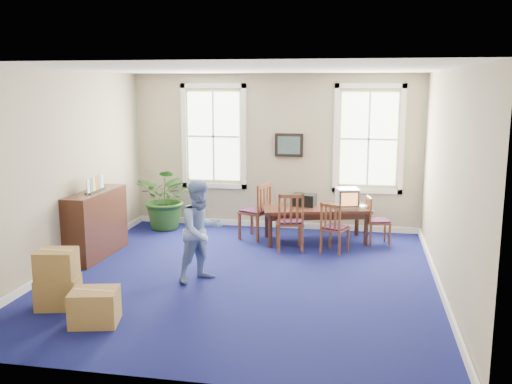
% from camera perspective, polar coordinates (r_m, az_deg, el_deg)
% --- Properties ---
extents(floor, '(6.50, 6.50, 0.00)m').
position_cam_1_polar(floor, '(9.07, -1.34, -8.47)').
color(floor, navy).
rests_on(floor, ground).
extents(ceiling, '(6.50, 6.50, 0.00)m').
position_cam_1_polar(ceiling, '(8.56, -1.43, 12.20)').
color(ceiling, white).
rests_on(ceiling, ground).
extents(wall_back, '(6.50, 0.00, 6.50)m').
position_cam_1_polar(wall_back, '(11.84, 1.90, 4.03)').
color(wall_back, tan).
rests_on(wall_back, ground).
extents(wall_front, '(6.50, 0.00, 6.50)m').
position_cam_1_polar(wall_front, '(5.60, -8.33, -3.67)').
color(wall_front, tan).
rests_on(wall_front, ground).
extents(wall_left, '(0.00, 6.50, 6.50)m').
position_cam_1_polar(wall_left, '(9.74, -18.92, 2.00)').
color(wall_left, tan).
rests_on(wall_left, ground).
extents(wall_right, '(0.00, 6.50, 6.50)m').
position_cam_1_polar(wall_right, '(8.57, 18.64, 0.90)').
color(wall_right, tan).
rests_on(wall_right, ground).
extents(baseboard_back, '(6.00, 0.04, 0.12)m').
position_cam_1_polar(baseboard_back, '(12.09, 1.83, -3.25)').
color(baseboard_back, white).
rests_on(baseboard_back, ground).
extents(baseboard_left, '(0.04, 6.50, 0.12)m').
position_cam_1_polar(baseboard_left, '(10.06, -18.24, -6.70)').
color(baseboard_left, white).
rests_on(baseboard_left, ground).
extents(baseboard_right, '(0.04, 6.50, 0.12)m').
position_cam_1_polar(baseboard_right, '(8.95, 17.85, -8.86)').
color(baseboard_right, white).
rests_on(baseboard_right, ground).
extents(window_left, '(1.40, 0.12, 2.20)m').
position_cam_1_polar(window_left, '(12.05, -4.26, 5.56)').
color(window_left, white).
rests_on(window_left, ground).
extents(window_right, '(1.40, 0.12, 2.20)m').
position_cam_1_polar(window_right, '(11.65, 11.20, 5.21)').
color(window_right, white).
rests_on(window_right, ground).
extents(wall_picture, '(0.58, 0.06, 0.48)m').
position_cam_1_polar(wall_picture, '(11.73, 3.32, 4.70)').
color(wall_picture, black).
rests_on(wall_picture, ground).
extents(conference_table, '(2.17, 1.39, 0.68)m').
position_cam_1_polar(conference_table, '(11.01, 5.94, -3.19)').
color(conference_table, '#422215').
rests_on(conference_table, ground).
extents(crt_tv, '(0.50, 0.52, 0.36)m').
position_cam_1_polar(crt_tv, '(10.92, 9.10, -0.58)').
color(crt_tv, '#B7B7BC').
rests_on(crt_tv, conference_table).
extents(game_console, '(0.24, 0.26, 0.05)m').
position_cam_1_polar(game_console, '(10.90, 10.51, -1.48)').
color(game_console, white).
rests_on(game_console, conference_table).
extents(equipment_bag, '(0.50, 0.37, 0.23)m').
position_cam_1_polar(equipment_bag, '(10.98, 4.82, -0.78)').
color(equipment_bag, black).
rests_on(equipment_bag, conference_table).
extents(chair_near_left, '(0.58, 0.58, 1.08)m').
position_cam_1_polar(chair_near_left, '(10.35, 3.38, -2.93)').
color(chair_near_left, brown).
rests_on(chair_near_left, ground).
extents(chair_near_right, '(0.54, 0.54, 0.92)m').
position_cam_1_polar(chair_near_right, '(10.30, 7.90, -3.54)').
color(chair_near_right, brown).
rests_on(chair_near_right, ground).
extents(chair_end_left, '(0.65, 0.65, 1.10)m').
position_cam_1_polar(chair_end_left, '(11.12, -0.13, -1.90)').
color(chair_end_left, brown).
rests_on(chair_end_left, ground).
extents(chair_end_right, '(0.49, 0.49, 0.91)m').
position_cam_1_polar(chair_end_right, '(10.96, 12.13, -2.82)').
color(chair_end_right, brown).
rests_on(chair_end_right, ground).
extents(man, '(0.95, 0.97, 1.57)m').
position_cam_1_polar(man, '(8.72, -5.49, -3.91)').
color(man, '#728AC6').
rests_on(man, ground).
extents(credenza, '(0.50, 1.56, 1.21)m').
position_cam_1_polar(credenza, '(10.35, -15.71, -2.94)').
color(credenza, '#422215').
rests_on(credenza, ground).
extents(brochure_rack, '(0.32, 0.64, 0.28)m').
position_cam_1_polar(brochure_rack, '(10.19, -15.81, 1.14)').
color(brochure_rack, '#99999E').
rests_on(brochure_rack, credenza).
extents(potted_plant, '(1.52, 1.44, 1.33)m').
position_cam_1_polar(potted_plant, '(11.94, -8.88, -0.57)').
color(potted_plant, '#214A19').
rests_on(potted_plant, ground).
extents(cardboard_boxes, '(1.76, 1.76, 0.84)m').
position_cam_1_polar(cardboard_boxes, '(8.20, -17.59, -7.98)').
color(cardboard_boxes, '#A47E42').
rests_on(cardboard_boxes, ground).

